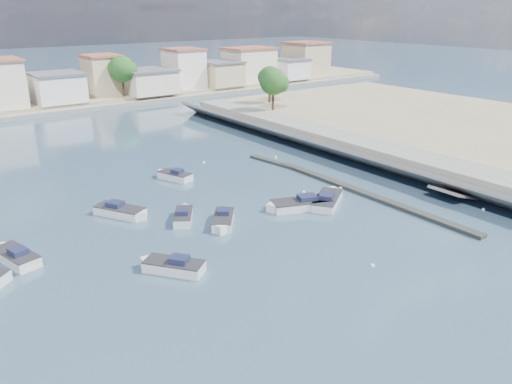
% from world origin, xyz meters
% --- Properties ---
extents(ground, '(400.00, 400.00, 0.00)m').
position_xyz_m(ground, '(0.00, 40.00, 0.00)').
color(ground, '#2D445A').
rests_on(ground, ground).
extents(seawall_walkway, '(5.00, 90.00, 1.80)m').
position_xyz_m(seawall_walkway, '(18.50, 13.00, 0.90)').
color(seawall_walkway, slate).
rests_on(seawall_walkway, ground).
extents(seawall_embankment, '(49.65, 90.00, 2.90)m').
position_xyz_m(seawall_embankment, '(40.10, 12.99, 0.85)').
color(seawall_embankment, slate).
rests_on(seawall_embankment, ground).
extents(breakwater, '(2.00, 31.02, 0.35)m').
position_xyz_m(breakwater, '(6.90, 12.69, 0.17)').
color(breakwater, black).
rests_on(breakwater, ground).
extents(far_shore_land, '(160.00, 40.00, 1.40)m').
position_xyz_m(far_shore_land, '(0.00, 92.00, 0.70)').
color(far_shore_land, gray).
rests_on(far_shore_land, ground).
extents(far_shore_quay, '(160.00, 2.50, 0.80)m').
position_xyz_m(far_shore_quay, '(0.00, 71.00, 0.40)').
color(far_shore_quay, slate).
rests_on(far_shore_quay, ground).
extents(far_town, '(113.01, 12.80, 8.35)m').
position_xyz_m(far_town, '(10.71, 76.92, 4.93)').
color(far_town, beige).
rests_on(far_town, far_shore_land).
extents(shore_trees, '(74.56, 38.32, 7.92)m').
position_xyz_m(shore_trees, '(8.34, 68.11, 6.22)').
color(shore_trees, '#38281E').
rests_on(shore_trees, ground).
extents(motorboat_a, '(4.04, 4.51, 1.48)m').
position_xyz_m(motorboat_a, '(-16.30, 7.76, 0.38)').
color(motorboat_a, silver).
rests_on(motorboat_a, ground).
extents(motorboat_b, '(3.30, 3.92, 1.48)m').
position_xyz_m(motorboat_b, '(-11.02, 15.42, 0.38)').
color(motorboat_b, silver).
rests_on(motorboat_b, ground).
extents(motorboat_c, '(6.39, 4.07, 1.48)m').
position_xyz_m(motorboat_c, '(-0.90, 11.30, 0.38)').
color(motorboat_c, silver).
rests_on(motorboat_c, ground).
extents(motorboat_d, '(3.80, 4.17, 1.48)m').
position_xyz_m(motorboat_d, '(-8.78, 12.36, 0.38)').
color(motorboat_d, silver).
rests_on(motorboat_d, ground).
extents(motorboat_e, '(2.81, 5.02, 1.48)m').
position_xyz_m(motorboat_e, '(-25.06, 16.23, 0.38)').
color(motorboat_e, silver).
rests_on(motorboat_e, ground).
extents(motorboat_f, '(2.91, 4.42, 1.48)m').
position_xyz_m(motorboat_f, '(-6.34, 26.22, 0.38)').
color(motorboat_f, silver).
rests_on(motorboat_f, ground).
extents(motorboat_g, '(3.99, 5.13, 1.48)m').
position_xyz_m(motorboat_g, '(-15.07, 19.70, 0.38)').
color(motorboat_g, silver).
rests_on(motorboat_g, ground).
extents(motorboat_h, '(5.57, 4.71, 1.48)m').
position_xyz_m(motorboat_h, '(2.33, 10.59, 0.38)').
color(motorboat_h, silver).
rests_on(motorboat_h, ground).
extents(mooring_buoys, '(17.31, 30.48, 0.34)m').
position_xyz_m(mooring_buoys, '(4.28, 13.78, 0.05)').
color(mooring_buoys, white).
rests_on(mooring_buoys, ground).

